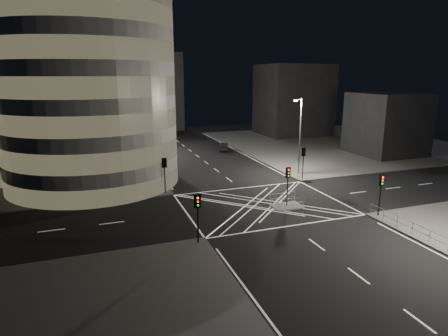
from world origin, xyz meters
name	(u,v)px	position (x,y,z in m)	size (l,w,h in m)	color
ground	(262,204)	(0.00, 0.00, 0.00)	(120.00, 120.00, 0.00)	black
sidewalk_far_left	(0,167)	(-29.00, 27.00, 0.07)	(42.00, 42.00, 0.15)	#4B4947
sidewalk_far_right	(338,143)	(29.00, 27.00, 0.07)	(42.00, 42.00, 0.15)	#4B4947
central_island	(287,206)	(2.00, -1.50, 0.07)	(3.00, 2.00, 0.15)	slate
office_tower_curved	(47,78)	(-20.74, 18.74, 12.65)	(30.00, 29.00, 27.20)	gray
office_block_rear	(53,85)	(-22.00, 42.00, 11.15)	(24.00, 16.00, 22.00)	gray
building_right_far	(293,100)	(26.00, 40.00, 7.65)	(14.00, 12.00, 15.00)	black
building_right_near	(387,124)	(30.00, 16.00, 5.15)	(10.00, 10.00, 10.00)	black
building_far_end	(143,92)	(-4.00, 58.00, 9.00)	(18.00, 8.00, 18.00)	black
tree_a	(145,149)	(-10.50, 9.00, 4.81)	(4.30, 4.30, 7.14)	black
tree_b	(139,141)	(-10.50, 15.00, 4.82)	(5.26, 5.26, 7.70)	black
tree_c	(133,135)	(-10.50, 21.00, 4.67)	(3.73, 3.73, 6.69)	black
tree_d	(129,127)	(-10.50, 27.00, 5.08)	(5.65, 5.65, 8.19)	black
tree_e	(126,125)	(-10.50, 33.00, 4.58)	(3.69, 3.69, 6.57)	black
traffic_signal_fl	(164,169)	(-8.80, 6.80, 2.91)	(0.55, 0.22, 4.00)	black
traffic_signal_nl	(198,210)	(-8.80, -6.80, 2.91)	(0.55, 0.22, 4.00)	black
traffic_signal_fr	(303,157)	(8.80, 6.80, 2.91)	(0.55, 0.22, 4.00)	black
traffic_signal_nr	(381,187)	(8.80, -6.80, 2.91)	(0.55, 0.22, 4.00)	black
traffic_signal_island	(288,179)	(2.00, -1.50, 2.91)	(0.55, 0.22, 4.00)	black
street_lamp_left_near	(150,138)	(-9.44, 12.00, 5.54)	(1.25, 0.25, 10.00)	slate
street_lamp_left_far	(134,121)	(-9.44, 30.00, 5.54)	(1.25, 0.25, 10.00)	slate
street_lamp_right_far	(300,134)	(9.44, 9.00, 5.54)	(1.25, 0.25, 10.00)	slate
railing_near_right	(421,233)	(8.30, -12.15, 0.70)	(0.06, 11.70, 1.10)	slate
railing_island_south	(291,203)	(2.00, -2.40, 0.70)	(2.80, 0.06, 1.10)	slate
railing_island_north	(283,198)	(2.00, -0.60, 0.70)	(2.80, 0.06, 1.10)	slate
sedan	(223,147)	(5.49, 27.76, 0.69)	(1.46, 4.20, 1.38)	black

